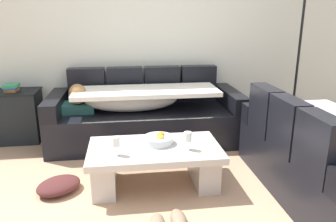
% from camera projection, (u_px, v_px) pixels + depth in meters
% --- Properties ---
extents(ground_plane, '(14.00, 14.00, 0.00)m').
position_uv_depth(ground_plane, '(165.00, 214.00, 2.64)').
color(ground_plane, tan).
extents(back_wall, '(9.00, 0.10, 2.70)m').
position_uv_depth(back_wall, '(144.00, 29.00, 4.30)').
color(back_wall, silver).
rests_on(back_wall, ground_plane).
extents(couch_along_wall, '(2.31, 0.92, 0.88)m').
position_uv_depth(couch_along_wall, '(143.00, 115.00, 4.08)').
color(couch_along_wall, black).
rests_on(couch_along_wall, ground_plane).
extents(couch_near_window, '(0.92, 1.73, 0.88)m').
position_uv_depth(couch_near_window, '(323.00, 158.00, 2.88)').
color(couch_near_window, black).
rests_on(couch_near_window, ground_plane).
extents(coffee_table, '(1.20, 0.68, 0.38)m').
position_uv_depth(coffee_table, '(155.00, 161.00, 3.04)').
color(coffee_table, beige).
rests_on(coffee_table, ground_plane).
extents(fruit_bowl, '(0.28, 0.28, 0.10)m').
position_uv_depth(fruit_bowl, '(159.00, 140.00, 3.07)').
color(fruit_bowl, silver).
rests_on(fruit_bowl, coffee_table).
extents(wine_glass_near_left, '(0.07, 0.07, 0.17)m').
position_uv_depth(wine_glass_near_left, '(116.00, 142.00, 2.79)').
color(wine_glass_near_left, silver).
rests_on(wine_glass_near_left, coffee_table).
extents(wine_glass_near_right, '(0.07, 0.07, 0.17)m').
position_uv_depth(wine_glass_near_right, '(188.00, 137.00, 2.91)').
color(wine_glass_near_right, silver).
rests_on(wine_glass_near_right, coffee_table).
extents(side_cabinet, '(0.72, 0.44, 0.64)m').
position_uv_depth(side_cabinet, '(11.00, 116.00, 4.09)').
color(side_cabinet, black).
rests_on(side_cabinet, ground_plane).
extents(book_stack_on_cabinet, '(0.17, 0.19, 0.08)m').
position_uv_depth(book_stack_on_cabinet, '(11.00, 87.00, 3.98)').
color(book_stack_on_cabinet, '#B76623').
rests_on(book_stack_on_cabinet, side_cabinet).
extents(floor_lamp, '(0.33, 0.31, 1.95)m').
position_uv_depth(floor_lamp, '(297.00, 49.00, 4.20)').
color(floor_lamp, black).
rests_on(floor_lamp, ground_plane).
extents(crumpled_garment, '(0.51, 0.50, 0.12)m').
position_uv_depth(crumpled_garment, '(59.00, 185.00, 2.96)').
color(crumpled_garment, '#4C2323').
rests_on(crumpled_garment, ground_plane).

